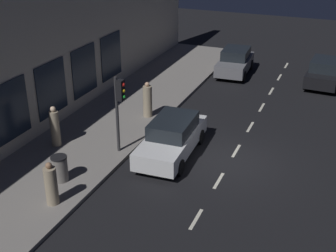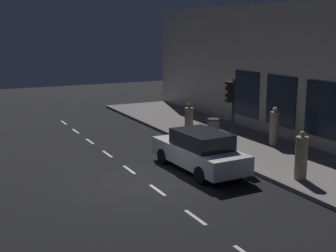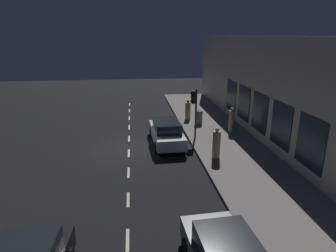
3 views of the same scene
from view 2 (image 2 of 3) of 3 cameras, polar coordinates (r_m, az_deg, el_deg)
name	(u,v)px [view 2 (image 2 of 3)]	position (r m, az deg, el deg)	size (l,w,h in m)	color
ground_plane	(146,182)	(16.63, -2.81, -6.96)	(60.00, 60.00, 0.00)	black
sidewalk	(281,158)	(19.84, 13.97, -3.94)	(4.50, 32.00, 0.15)	gray
building_facade	(331,78)	(20.98, 19.75, 5.67)	(0.65, 32.00, 6.72)	beige
lane_centre_line	(157,190)	(15.77, -1.33, -8.01)	(0.12, 27.20, 0.01)	beige
traffic_light	(231,102)	(19.09, 7.86, 2.96)	(0.47, 0.32, 3.25)	#2D2D30
parked_car_2	(200,151)	(17.73, 3.97, -3.11)	(2.01, 4.62, 1.58)	silver
pedestrian_0	(301,157)	(16.87, 16.33, -3.79)	(0.48, 0.48, 1.76)	gray
pedestrian_1	(274,128)	(21.50, 13.14, -0.22)	(0.43, 0.43, 1.79)	gray
pedestrian_2	(189,121)	(23.16, 2.64, 0.68)	(0.62, 0.62, 1.60)	gray
trash_bin	(213,129)	(22.36, 5.69, -0.34)	(0.61, 0.61, 1.00)	slate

